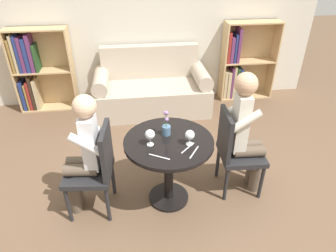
{
  "coord_description": "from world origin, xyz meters",
  "views": [
    {
      "loc": [
        -0.29,
        -2.19,
        2.24
      ],
      "look_at": [
        0.0,
        0.05,
        0.83
      ],
      "focal_mm": 32.0,
      "sensor_mm": 36.0,
      "label": 1
    }
  ],
  "objects_px": {
    "couch": "(152,90)",
    "person_left": "(83,154)",
    "person_right": "(246,132)",
    "chair_right": "(235,149)",
    "flower_vase": "(166,127)",
    "wine_glass_left": "(150,135)",
    "bookshelf_right": "(240,65)",
    "chair_left": "(96,167)",
    "wine_glass_right": "(190,135)",
    "bookshelf_left": "(36,70)"
  },
  "relations": [
    {
      "from": "couch",
      "to": "bookshelf_left",
      "type": "distance_m",
      "value": 1.73
    },
    {
      "from": "chair_left",
      "to": "wine_glass_right",
      "type": "xyz_separation_m",
      "value": [
        0.84,
        -0.06,
        0.31
      ]
    },
    {
      "from": "person_right",
      "to": "couch",
      "type": "bearing_deg",
      "value": 24.88
    },
    {
      "from": "bookshelf_left",
      "to": "chair_left",
      "type": "bearing_deg",
      "value": -65.5
    },
    {
      "from": "wine_glass_left",
      "to": "wine_glass_right",
      "type": "xyz_separation_m",
      "value": [
        0.34,
        -0.04,
        -0.01
      ]
    },
    {
      "from": "chair_left",
      "to": "person_right",
      "type": "height_order",
      "value": "person_right"
    },
    {
      "from": "couch",
      "to": "person_left",
      "type": "bearing_deg",
      "value": -111.41
    },
    {
      "from": "bookshelf_left",
      "to": "person_right",
      "type": "relative_size",
      "value": 0.95
    },
    {
      "from": "person_left",
      "to": "flower_vase",
      "type": "xyz_separation_m",
      "value": [
        0.75,
        0.1,
        0.15
      ]
    },
    {
      "from": "person_left",
      "to": "wine_glass_right",
      "type": "distance_m",
      "value": 0.95
    },
    {
      "from": "chair_left",
      "to": "wine_glass_left",
      "type": "relative_size",
      "value": 6.03
    },
    {
      "from": "chair_right",
      "to": "flower_vase",
      "type": "xyz_separation_m",
      "value": [
        -0.68,
        0.01,
        0.3
      ]
    },
    {
      "from": "bookshelf_left",
      "to": "chair_right",
      "type": "height_order",
      "value": "bookshelf_left"
    },
    {
      "from": "chair_left",
      "to": "chair_right",
      "type": "xyz_separation_m",
      "value": [
        1.34,
        0.1,
        0.0
      ]
    },
    {
      "from": "bookshelf_left",
      "to": "chair_left",
      "type": "distance_m",
      "value": 2.45
    },
    {
      "from": "chair_left",
      "to": "person_right",
      "type": "bearing_deg",
      "value": 100.01
    },
    {
      "from": "person_left",
      "to": "wine_glass_right",
      "type": "bearing_deg",
      "value": 91.28
    },
    {
      "from": "couch",
      "to": "person_right",
      "type": "height_order",
      "value": "person_right"
    },
    {
      "from": "person_right",
      "to": "wine_glass_right",
      "type": "xyz_separation_m",
      "value": [
        -0.58,
        -0.16,
        0.12
      ]
    },
    {
      "from": "person_left",
      "to": "flower_vase",
      "type": "bearing_deg",
      "value": 103.8
    },
    {
      "from": "bookshelf_right",
      "to": "wine_glass_right",
      "type": "relative_size",
      "value": 8.72
    },
    {
      "from": "flower_vase",
      "to": "wine_glass_left",
      "type": "bearing_deg",
      "value": -138.32
    },
    {
      "from": "bookshelf_left",
      "to": "flower_vase",
      "type": "height_order",
      "value": "bookshelf_left"
    },
    {
      "from": "person_left",
      "to": "flower_vase",
      "type": "height_order",
      "value": "person_left"
    },
    {
      "from": "chair_right",
      "to": "person_left",
      "type": "xyz_separation_m",
      "value": [
        -1.43,
        -0.09,
        0.15
      ]
    },
    {
      "from": "couch",
      "to": "wine_glass_right",
      "type": "bearing_deg",
      "value": -85.11
    },
    {
      "from": "chair_left",
      "to": "flower_vase",
      "type": "height_order",
      "value": "flower_vase"
    },
    {
      "from": "bookshelf_right",
      "to": "chair_left",
      "type": "xyz_separation_m",
      "value": [
        -2.12,
        -2.22,
        -0.05
      ]
    },
    {
      "from": "person_left",
      "to": "person_right",
      "type": "xyz_separation_m",
      "value": [
        1.52,
        0.08,
        0.05
      ]
    },
    {
      "from": "chair_right",
      "to": "wine_glass_right",
      "type": "xyz_separation_m",
      "value": [
        -0.5,
        -0.17,
        0.31
      ]
    },
    {
      "from": "chair_right",
      "to": "person_left",
      "type": "distance_m",
      "value": 1.44
    },
    {
      "from": "wine_glass_right",
      "to": "chair_right",
      "type": "bearing_deg",
      "value": 18.48
    },
    {
      "from": "couch",
      "to": "person_left",
      "type": "height_order",
      "value": "person_left"
    },
    {
      "from": "couch",
      "to": "bookshelf_right",
      "type": "relative_size",
      "value": 1.38
    },
    {
      "from": "couch",
      "to": "wine_glass_left",
      "type": "relative_size",
      "value": 11.31
    },
    {
      "from": "person_left",
      "to": "bookshelf_right",
      "type": "bearing_deg",
      "value": 141.2
    },
    {
      "from": "couch",
      "to": "person_left",
      "type": "distance_m",
      "value": 2.11
    },
    {
      "from": "bookshelf_right",
      "to": "flower_vase",
      "type": "height_order",
      "value": "bookshelf_right"
    },
    {
      "from": "person_right",
      "to": "flower_vase",
      "type": "xyz_separation_m",
      "value": [
        -0.77,
        0.02,
        0.1
      ]
    },
    {
      "from": "chair_right",
      "to": "person_left",
      "type": "bearing_deg",
      "value": 96.21
    },
    {
      "from": "couch",
      "to": "wine_glass_right",
      "type": "xyz_separation_m",
      "value": [
        0.17,
        -2.02,
        0.5
      ]
    },
    {
      "from": "person_left",
      "to": "bookshelf_left",
      "type": "bearing_deg",
      "value": -151.09
    },
    {
      "from": "couch",
      "to": "wine_glass_left",
      "type": "height_order",
      "value": "couch"
    },
    {
      "from": "bookshelf_right",
      "to": "wine_glass_right",
      "type": "distance_m",
      "value": 2.63
    },
    {
      "from": "couch",
      "to": "bookshelf_right",
      "type": "bearing_deg",
      "value": 10.42
    },
    {
      "from": "couch",
      "to": "flower_vase",
      "type": "height_order",
      "value": "flower_vase"
    },
    {
      "from": "bookshelf_right",
      "to": "chair_left",
      "type": "relative_size",
      "value": 1.36
    },
    {
      "from": "chair_left",
      "to": "person_left",
      "type": "bearing_deg",
      "value": -94.06
    },
    {
      "from": "bookshelf_right",
      "to": "flower_vase",
      "type": "distance_m",
      "value": 2.57
    },
    {
      "from": "chair_left",
      "to": "wine_glass_right",
      "type": "height_order",
      "value": "chair_left"
    }
  ]
}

